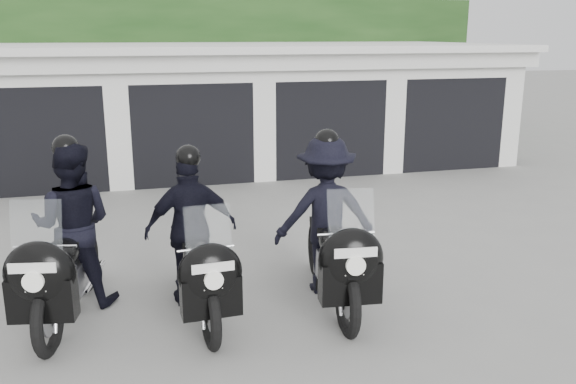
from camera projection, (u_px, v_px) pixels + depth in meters
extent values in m
plane|color=gray|center=(243.00, 280.00, 8.21)|extent=(80.00, 80.00, 0.00)
cube|color=silver|center=(180.00, 106.00, 15.80)|extent=(16.00, 6.00, 2.80)
cube|color=silver|center=(178.00, 47.00, 15.24)|extent=(16.40, 6.80, 0.16)
cube|color=silver|center=(192.00, 62.00, 12.44)|extent=(16.40, 0.12, 0.40)
cube|color=black|center=(195.00, 180.00, 13.30)|extent=(16.00, 0.06, 0.24)
cube|color=black|center=(46.00, 133.00, 13.42)|extent=(2.60, 2.60, 2.20)
cube|color=silver|center=(33.00, 71.00, 12.08)|extent=(2.60, 0.50, 0.60)
cube|color=silver|center=(118.00, 123.00, 12.75)|extent=(0.50, 0.50, 2.80)
cube|color=black|center=(188.00, 127.00, 14.19)|extent=(2.60, 2.60, 2.20)
cube|color=silver|center=(190.00, 69.00, 12.86)|extent=(2.60, 0.50, 0.60)
cube|color=silver|center=(262.00, 118.00, 13.52)|extent=(0.50, 0.50, 2.80)
cube|color=black|center=(315.00, 122.00, 14.97)|extent=(2.60, 2.60, 2.20)
cube|color=silver|center=(329.00, 67.00, 13.63)|extent=(2.60, 0.50, 0.60)
cube|color=silver|center=(391.00, 113.00, 14.30)|extent=(0.50, 0.50, 2.80)
cube|color=black|center=(429.00, 118.00, 15.74)|extent=(2.60, 2.60, 2.20)
cube|color=silver|center=(453.00, 65.00, 14.40)|extent=(2.60, 0.50, 0.60)
cube|color=silver|center=(507.00, 109.00, 15.07)|extent=(0.50, 0.50, 2.80)
cube|color=#173513|center=(167.00, 68.00, 19.35)|extent=(20.00, 2.00, 4.30)
cylinder|color=black|center=(251.00, 79.00, 21.63)|extent=(0.24, 0.24, 3.30)
sphere|color=#173513|center=(371.00, 0.00, 22.05)|extent=(2.80, 2.80, 2.80)
cylinder|color=black|center=(369.00, 77.00, 22.75)|extent=(0.24, 0.24, 3.30)
torus|color=black|center=(48.00, 319.00, 6.32)|extent=(0.28, 0.84, 0.83)
torus|color=black|center=(87.00, 261.00, 7.91)|extent=(0.28, 0.84, 0.83)
cube|color=#A4A4A9|center=(70.00, 280.00, 7.12)|extent=(0.41, 0.67, 0.37)
cube|color=black|center=(70.00, 295.00, 7.14)|extent=(0.37, 1.48, 0.07)
ellipsoid|color=black|center=(62.00, 254.00, 6.83)|extent=(0.49, 0.72, 0.33)
cube|color=black|center=(73.00, 238.00, 7.30)|extent=(0.41, 0.67, 0.11)
ellipsoid|color=black|center=(40.00, 274.00, 6.10)|extent=(0.78, 0.51, 0.69)
cube|color=black|center=(42.00, 298.00, 6.17)|extent=(0.70, 0.37, 0.46)
cube|color=#B2BFC6|center=(36.00, 229.00, 6.02)|extent=(0.52, 0.22, 0.58)
cylinder|color=silver|center=(45.00, 247.00, 6.27)|extent=(0.63, 0.15, 0.03)
cube|color=white|center=(32.00, 268.00, 5.88)|extent=(0.45, 0.10, 0.10)
cube|color=white|center=(35.00, 286.00, 5.96)|extent=(0.21, 0.06, 0.11)
imported|color=black|center=(73.00, 225.00, 7.28)|extent=(1.10, 0.93, 2.00)
sphere|color=black|center=(65.00, 148.00, 7.05)|extent=(0.31, 0.31, 0.31)
torus|color=black|center=(210.00, 315.00, 6.46)|extent=(0.16, 0.79, 0.79)
torus|color=black|center=(187.00, 264.00, 7.88)|extent=(0.16, 0.79, 0.79)
cube|color=#A4A4A9|center=(197.00, 280.00, 7.17)|extent=(0.31, 0.61, 0.34)
cube|color=black|center=(198.00, 294.00, 7.19)|extent=(0.16, 1.40, 0.06)
ellipsoid|color=black|center=(199.00, 256.00, 6.91)|extent=(0.38, 0.64, 0.31)
cube|color=black|center=(192.00, 241.00, 7.33)|extent=(0.31, 0.61, 0.11)
ellipsoid|color=black|center=(210.00, 273.00, 6.25)|extent=(0.70, 0.39, 0.65)
cube|color=black|center=(211.00, 295.00, 6.31)|extent=(0.64, 0.27, 0.43)
cube|color=#B2BFC6|center=(208.00, 232.00, 6.17)|extent=(0.48, 0.15, 0.55)
cylinder|color=silver|center=(206.00, 249.00, 6.40)|extent=(0.60, 0.06, 0.03)
cube|color=white|center=(213.00, 268.00, 6.05)|extent=(0.43, 0.04, 0.10)
cube|color=white|center=(213.00, 285.00, 6.13)|extent=(0.19, 0.03, 0.11)
imported|color=black|center=(191.00, 229.00, 7.31)|extent=(1.14, 0.69, 1.89)
sphere|color=black|center=(188.00, 157.00, 7.09)|extent=(0.29, 0.29, 0.29)
torus|color=black|center=(347.00, 301.00, 6.73)|extent=(0.21, 0.84, 0.83)
torus|color=black|center=(317.00, 250.00, 8.30)|extent=(0.21, 0.84, 0.83)
cube|color=#A4A4A9|center=(331.00, 267.00, 7.52)|extent=(0.36, 0.66, 0.37)
cube|color=black|center=(331.00, 281.00, 7.54)|extent=(0.25, 1.49, 0.07)
ellipsoid|color=black|center=(335.00, 242.00, 7.23)|extent=(0.44, 0.69, 0.33)
cube|color=black|center=(326.00, 227.00, 7.70)|extent=(0.36, 0.66, 0.11)
ellipsoid|color=black|center=(351.00, 259.00, 6.51)|extent=(0.76, 0.45, 0.69)
cube|color=black|center=(350.00, 281.00, 6.57)|extent=(0.69, 0.32, 0.46)
cube|color=#B2BFC6|center=(351.00, 217.00, 6.42)|extent=(0.51, 0.18, 0.58)
cylinder|color=silver|center=(346.00, 234.00, 6.67)|extent=(0.64, 0.10, 0.03)
cube|color=white|center=(356.00, 253.00, 6.28)|extent=(0.46, 0.06, 0.10)
cube|color=white|center=(354.00, 270.00, 6.37)|extent=(0.21, 0.04, 0.11)
imported|color=black|center=(326.00, 215.00, 7.68)|extent=(1.36, 0.80, 2.01)
sphere|color=black|center=(327.00, 141.00, 7.44)|extent=(0.31, 0.31, 0.31)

